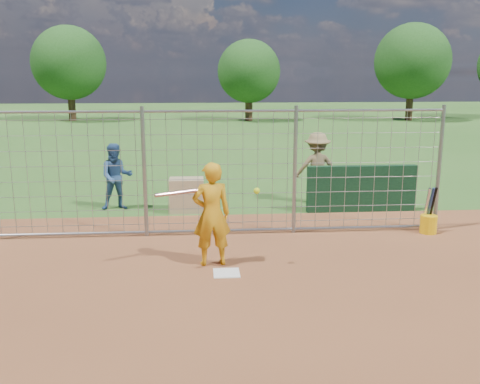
{
  "coord_description": "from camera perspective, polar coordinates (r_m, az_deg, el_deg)",
  "views": [
    {
      "loc": [
        -0.41,
        -8.47,
        3.24
      ],
      "look_at": [
        0.3,
        0.8,
        1.15
      ],
      "focal_mm": 40.0,
      "sensor_mm": 36.0,
      "label": 1
    }
  ],
  "objects": [
    {
      "name": "home_plate",
      "position": [
        8.89,
        -1.45,
        -8.65
      ],
      "size": [
        0.43,
        0.43,
        0.02
      ],
      "primitive_type": "cube",
      "color": "silver",
      "rests_on": "ground"
    },
    {
      "name": "bucket_with_bats",
      "position": [
        11.63,
        19.47,
        -2.99
      ],
      "size": [
        0.34,
        0.36,
        0.97
      ],
      "color": "yellow",
      "rests_on": "ground"
    },
    {
      "name": "dugout_wall",
      "position": [
        12.94,
        12.84,
        0.35
      ],
      "size": [
        2.6,
        0.2,
        1.1
      ],
      "primitive_type": "cube",
      "color": "#11381E",
      "rests_on": "ground"
    },
    {
      "name": "backstop_fence",
      "position": [
        10.66,
        -2.11,
        1.95
      ],
      "size": [
        9.08,
        0.08,
        2.6
      ],
      "color": "gray",
      "rests_on": "ground"
    },
    {
      "name": "batter",
      "position": [
        9.04,
        -3.05,
        -2.38
      ],
      "size": [
        0.71,
        0.52,
        1.79
      ],
      "primitive_type": "imported",
      "rotation": [
        0.0,
        0.0,
        3.29
      ],
      "color": "orange",
      "rests_on": "ground"
    },
    {
      "name": "bystander_a",
      "position": [
        13.1,
        -13.04,
        1.6
      ],
      "size": [
        0.87,
        0.74,
        1.6
      ],
      "primitive_type": "imported",
      "rotation": [
        0.0,
        0.0,
        0.18
      ],
      "color": "#294D7D",
      "rests_on": "ground"
    },
    {
      "name": "equipment_in_play",
      "position": [
        8.76,
        -4.47,
        -0.01
      ],
      "size": [
        1.72,
        0.43,
        0.11
      ],
      "color": "silver",
      "rests_on": "ground"
    },
    {
      "name": "equipment_bin",
      "position": [
        12.68,
        -5.7,
        -0.34
      ],
      "size": [
        0.8,
        0.55,
        0.8
      ],
      "primitive_type": "cube",
      "rotation": [
        0.0,
        0.0,
        -0.0
      ],
      "color": "tan",
      "rests_on": "ground"
    },
    {
      "name": "infield_dirt",
      "position": [
        6.37,
        -0.07,
        -17.86
      ],
      "size": [
        18.0,
        18.0,
        0.0
      ],
      "primitive_type": "plane",
      "color": "brown",
      "rests_on": "ground"
    },
    {
      "name": "bystander_c",
      "position": [
        13.52,
        8.2,
        2.55
      ],
      "size": [
        1.17,
        0.69,
        1.79
      ],
      "primitive_type": "imported",
      "rotation": [
        0.0,
        0.0,
        3.12
      ],
      "color": "olive",
      "rests_on": "ground"
    },
    {
      "name": "tree_line",
      "position": [
        36.77,
        1.15,
        13.4
      ],
      "size": [
        44.66,
        6.72,
        6.48
      ],
      "color": "#3F2B19",
      "rests_on": "ground"
    },
    {
      "name": "ground",
      "position": [
        9.08,
        -1.52,
        -8.25
      ],
      "size": [
        100.0,
        100.0,
        0.0
      ],
      "primitive_type": "plane",
      "color": "#2D591E",
      "rests_on": "ground"
    }
  ]
}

